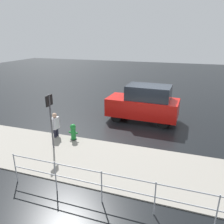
% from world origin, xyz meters
% --- Properties ---
extents(ground_plane, '(60.00, 60.00, 0.00)m').
position_xyz_m(ground_plane, '(0.00, 0.00, 0.00)').
color(ground_plane, black).
extents(kerb_strip, '(24.00, 3.20, 0.04)m').
position_xyz_m(kerb_strip, '(0.00, 4.20, 0.02)').
color(kerb_strip, gray).
rests_on(kerb_strip, ground).
extents(moving_hatchback, '(3.97, 1.86, 2.06)m').
position_xyz_m(moving_hatchback, '(0.44, -0.58, 1.03)').
color(moving_hatchback, red).
rests_on(moving_hatchback, ground).
extents(fire_hydrant, '(0.42, 0.31, 0.80)m').
position_xyz_m(fire_hydrant, '(3.04, 2.89, 0.40)').
color(fire_hydrant, '#197A2D').
rests_on(fire_hydrant, ground).
extents(pedestrian, '(0.25, 0.57, 1.22)m').
position_xyz_m(pedestrian, '(3.98, 2.86, 0.68)').
color(pedestrian, silver).
rests_on(pedestrian, ground).
extents(metal_railing, '(7.55, 0.04, 1.05)m').
position_xyz_m(metal_railing, '(-0.38, 6.20, 0.71)').
color(metal_railing, '#B7BABF').
rests_on(metal_railing, ground).
extents(sign_post, '(0.07, 0.44, 2.40)m').
position_xyz_m(sign_post, '(3.48, 3.87, 1.58)').
color(sign_post, '#4C4C51').
rests_on(sign_post, ground).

